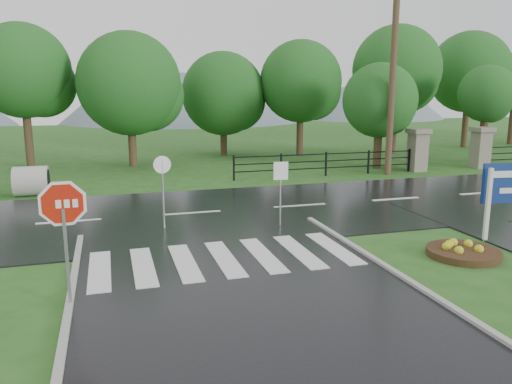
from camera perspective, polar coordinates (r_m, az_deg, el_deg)
name	(u,v)px	position (r m, az deg, el deg)	size (l,w,h in m)	color
ground	(296,362)	(8.30, 4.64, -18.84)	(120.00, 120.00, 0.00)	#26581D
main_road	(192,214)	(17.38, -7.34, -2.54)	(90.00, 8.00, 0.04)	black
crosswalk	(225,258)	(12.65, -3.62, -7.57)	(6.50, 2.80, 0.02)	silver
pillar_west	(418,149)	(27.70, 18.00, 4.70)	(1.00, 1.00, 2.24)	gray
pillar_east	(481,147)	(30.14, 24.31, 4.75)	(1.00, 1.00, 2.24)	gray
fence_west	(326,161)	(25.17, 8.01, 3.48)	(9.58, 0.08, 1.20)	black
hills	(157,228)	(74.58, -11.29, -4.07)	(102.00, 48.00, 48.00)	slate
treeline	(171,160)	(31.16, -9.72, 3.61)	(83.20, 5.20, 10.00)	#19521B
stop_sign	(64,215)	(10.13, -21.14, -2.48)	(1.20, 0.08, 2.70)	#939399
flower_bed	(463,251)	(13.99, 22.62, -6.25)	(1.85, 1.85, 0.37)	#332111
reg_sign_small	(281,181)	(15.37, 2.83, 1.29)	(0.46, 0.07, 2.06)	#939399
reg_sign_round	(163,184)	(15.28, -10.61, 0.95)	(0.53, 0.10, 2.29)	#939399
utility_pole_east	(393,76)	(26.01, 15.35, 12.68)	(1.72, 0.32, 9.65)	#473523
entrance_tree_left	(380,101)	(27.99, 13.97, 10.09)	(3.99, 3.99, 5.68)	#3D2B1C
entrance_tree_right	(487,94)	(32.03, 24.88, 10.09)	(3.24, 3.24, 5.65)	#3D2B1C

